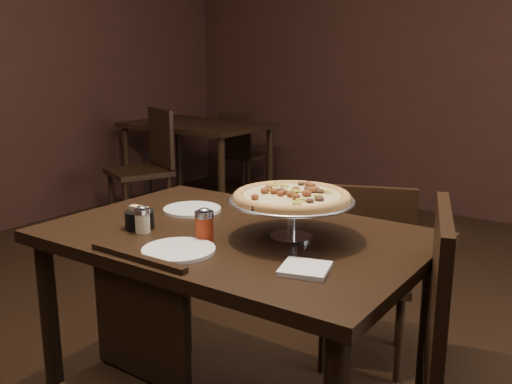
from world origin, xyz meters
The scene contains 16 objects.
room centered at (0.06, 0.03, 1.40)m, with size 6.04×7.04×2.84m.
dining_table centered at (0.08, 0.00, 0.69)m, with size 1.28×0.86×0.79m.
background_table centered at (-2.20, 2.41, 0.68)m, with size 1.25×0.84×0.78m.
pizza_stand centered at (0.27, 0.05, 0.93)m, with size 0.41×0.41×0.17m.
parmesan_shaker centered at (-0.17, -0.19, 0.84)m, with size 0.05×0.05×0.09m.
pepper_flake_shaker centered at (0.05, -0.13, 0.85)m, with size 0.06×0.06×0.11m.
packet_caddy centered at (-0.22, -0.16, 0.83)m, with size 0.10×0.10×0.08m.
napkin_stack centered at (0.46, -0.18, 0.80)m, with size 0.13×0.13×0.01m, color silver.
plate_left centered at (-0.22, 0.11, 0.80)m, with size 0.22×0.22×0.01m, color white.
plate_near centered at (0.06, -0.27, 0.80)m, with size 0.23×0.23×0.01m, color white.
serving_spatula centered at (0.28, -0.08, 0.93)m, with size 0.16×0.16×0.02m.
chair_far centered at (0.25, 0.71, 0.47)m, with size 0.52×0.52×0.86m.
chair_near centered at (0.02, -0.50, 0.44)m, with size 0.38×0.38×0.81m.
chair_side centered at (0.91, 0.02, 0.54)m, with size 0.58×0.58×0.98m.
bg_chair_far centered at (-2.13, 2.99, 0.46)m, with size 0.40×0.40×0.84m.
bg_chair_near centered at (-2.14, 1.72, 0.52)m, with size 0.59×0.59×0.96m.
Camera 1 is at (1.21, -1.48, 1.38)m, focal length 40.00 mm.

